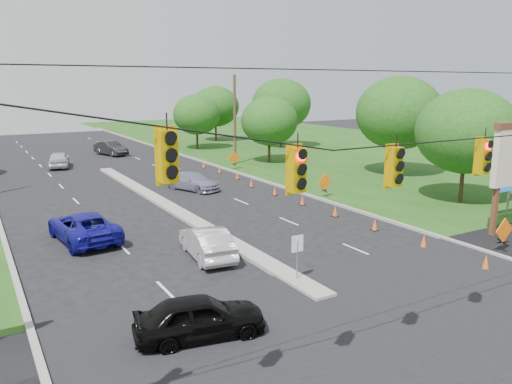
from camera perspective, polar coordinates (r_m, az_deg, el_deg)
ground at (r=17.10m, az=16.77°, el=-16.58°), size 160.00×160.00×0.00m
grass_right at (r=51.65m, az=23.44°, el=2.23°), size 40.00×160.00×0.06m
cross_street at (r=17.10m, az=16.77°, el=-16.58°), size 160.00×14.00×0.02m
curb_right at (r=46.04m, az=-2.11°, el=2.12°), size 0.25×110.00×0.16m
median at (r=33.93m, az=-9.97°, el=-1.73°), size 1.00×34.00×0.18m
median_sign at (r=20.64m, az=4.75°, el=-6.53°), size 0.55×0.06×2.05m
signal_span at (r=14.71m, az=20.66°, el=-0.81°), size 25.60×0.32×9.00m
utility_pole_far_right at (r=50.99m, az=-2.44°, el=8.21°), size 0.28×0.28×9.00m
pylon_sign at (r=30.55m, az=27.23°, el=3.19°), size 5.90×2.30×6.12m
cone_0 at (r=24.60m, az=24.78°, el=-7.27°), size 0.32×0.32×0.70m
cone_1 at (r=26.61m, az=18.62°, el=-5.33°), size 0.32×0.32×0.70m
cone_2 at (r=28.90m, az=13.42°, el=-3.63°), size 0.32×0.32×0.70m
cone_3 at (r=31.42m, az=9.03°, el=-2.17°), size 0.32×0.32×0.70m
cone_4 at (r=34.11m, az=5.32°, el=-0.92°), size 0.32×0.32×0.70m
cone_5 at (r=36.94m, az=2.16°, el=0.15°), size 0.32×0.32×0.70m
cone_6 at (r=39.88m, az=-0.54°, el=1.06°), size 0.32×0.32×0.70m
cone_7 at (r=43.17m, az=-2.16°, el=1.91°), size 0.32×0.32×0.70m
cone_8 at (r=46.24m, az=-4.21°, el=2.58°), size 0.32×0.32×0.70m
cone_9 at (r=49.37m, az=-6.00°, el=3.17°), size 0.32×0.32×0.70m
work_sign_0 at (r=27.06m, az=26.47°, el=-4.07°), size 1.27×0.58×1.37m
work_sign_1 at (r=36.31m, az=7.86°, el=1.02°), size 1.27×0.58×1.37m
work_sign_2 at (r=47.93m, az=-2.52°, el=3.85°), size 1.27×0.58×1.37m
tree_7 at (r=36.74m, az=22.90°, el=6.40°), size 6.72×6.72×7.84m
tree_8 at (r=46.22m, az=16.03°, el=8.67°), size 7.56×7.56×8.82m
tree_9 at (r=51.88m, az=1.54°, el=8.10°), size 5.88×5.88×6.86m
tree_10 at (r=64.52m, az=2.92°, el=10.01°), size 7.56×7.56×8.82m
tree_11 at (r=72.17m, az=-4.65°, el=9.73°), size 6.72×6.72×7.84m
tree_12 at (r=63.35m, az=-6.80°, el=8.77°), size 5.88×5.88×6.86m
black_sedan at (r=16.72m, az=-6.43°, el=-14.00°), size 4.50×2.47×1.45m
white_sedan at (r=23.89m, az=-5.65°, el=-5.71°), size 2.13×4.71×1.50m
blue_pickup at (r=27.71m, az=-19.11°, el=-3.75°), size 3.13×5.84×1.56m
silver_car_far at (r=39.07m, az=-7.24°, el=1.23°), size 3.55×5.11×1.37m
silver_car_oncoming at (r=52.94m, az=-21.62°, el=3.47°), size 2.78×4.97×1.60m
dark_car_receding at (r=60.23m, az=-16.27°, el=4.82°), size 3.10×5.16×1.61m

